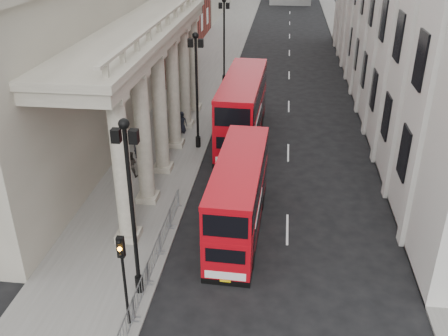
% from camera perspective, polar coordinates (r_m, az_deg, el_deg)
% --- Properties ---
extents(sidewalk_west, '(6.00, 140.00, 0.12)m').
position_cam_1_polar(sidewalk_west, '(46.40, -3.85, 7.56)').
color(sidewalk_west, slate).
rests_on(sidewalk_west, ground).
extents(sidewalk_east, '(3.00, 140.00, 0.12)m').
position_cam_1_polar(sidewalk_east, '(46.39, 16.76, 6.47)').
color(sidewalk_east, slate).
rests_on(sidewalk_east, ground).
extents(kerb, '(0.20, 140.00, 0.14)m').
position_cam_1_polar(kerb, '(45.96, -0.20, 7.45)').
color(kerb, slate).
rests_on(kerb, ground).
extents(portico_building, '(9.00, 28.00, 12.00)m').
position_cam_1_polar(portico_building, '(36.04, -19.73, 10.33)').
color(portico_building, gray).
rests_on(portico_building, ground).
extents(lamp_post_south, '(1.05, 0.44, 8.32)m').
position_cam_1_polar(lamp_post_south, '(20.79, -10.58, -3.53)').
color(lamp_post_south, black).
rests_on(lamp_post_south, sidewalk_west).
extents(lamp_post_mid, '(1.05, 0.44, 8.32)m').
position_cam_1_polar(lamp_post_mid, '(35.13, -3.14, 9.59)').
color(lamp_post_mid, black).
rests_on(lamp_post_mid, sidewalk_west).
extents(lamp_post_north, '(1.05, 0.44, 8.32)m').
position_cam_1_polar(lamp_post_north, '(50.48, 0.01, 14.91)').
color(lamp_post_north, black).
rests_on(lamp_post_north, sidewalk_west).
extents(traffic_light, '(0.28, 0.33, 4.30)m').
position_cam_1_polar(traffic_light, '(20.16, -11.51, -10.86)').
color(traffic_light, black).
rests_on(traffic_light, sidewalk_west).
extents(crowd_barriers, '(0.50, 18.75, 1.10)m').
position_cam_1_polar(crowd_barriers, '(21.84, -10.33, -15.60)').
color(crowd_barriers, gray).
rests_on(crowd_barriers, sidewalk_west).
extents(bus_near, '(2.63, 9.67, 4.14)m').
position_cam_1_polar(bus_near, '(26.32, 1.70, -3.05)').
color(bus_near, '#B30812').
rests_on(bus_near, ground).
extents(bus_far, '(3.07, 11.24, 4.81)m').
position_cam_1_polar(bus_far, '(37.66, 2.11, 6.97)').
color(bus_far, '#AE0811').
rests_on(bus_far, ground).
extents(pedestrian_a, '(0.71, 0.64, 1.63)m').
position_cam_1_polar(pedestrian_a, '(35.28, -9.84, 2.40)').
color(pedestrian_a, black).
rests_on(pedestrian_a, sidewalk_west).
extents(pedestrian_b, '(0.86, 0.68, 1.74)m').
position_cam_1_polar(pedestrian_b, '(32.71, -10.61, 0.42)').
color(pedestrian_b, '#2A2621').
rests_on(pedestrian_b, sidewalk_west).
extents(pedestrian_c, '(0.94, 0.70, 1.74)m').
position_cam_1_polar(pedestrian_c, '(39.05, -4.87, 5.23)').
color(pedestrian_c, black).
rests_on(pedestrian_c, sidewalk_west).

